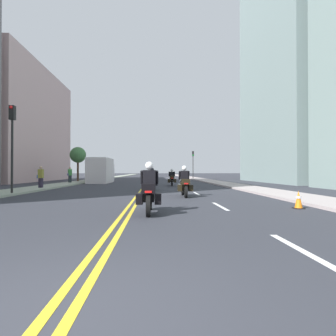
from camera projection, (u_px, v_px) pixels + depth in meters
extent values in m
plane|color=#2C2E35|center=(150.00, 179.00, 50.44)|extent=(264.00, 264.00, 0.00)
cube|color=gray|center=(106.00, 178.00, 50.08)|extent=(2.53, 144.00, 0.12)
cube|color=#A89B99|center=(194.00, 178.00, 50.80)|extent=(2.53, 144.00, 0.12)
cube|color=yellow|center=(150.00, 179.00, 50.43)|extent=(0.12, 132.00, 0.01)
cube|color=yellow|center=(151.00, 179.00, 50.45)|extent=(0.12, 132.00, 0.01)
cube|color=silver|center=(303.00, 251.00, 4.64)|extent=(0.14, 2.40, 0.01)
cube|color=silver|center=(220.00, 206.00, 10.64)|extent=(0.14, 2.40, 0.01)
cube|color=silver|center=(197.00, 194.00, 16.63)|extent=(0.14, 2.40, 0.01)
cube|color=silver|center=(186.00, 188.00, 22.62)|extent=(0.14, 2.40, 0.01)
cube|color=silver|center=(179.00, 184.00, 28.62)|extent=(0.14, 2.40, 0.01)
cube|color=silver|center=(175.00, 182.00, 34.61)|extent=(0.14, 2.40, 0.01)
cube|color=silver|center=(172.00, 180.00, 40.60)|extent=(0.14, 2.40, 0.01)
cube|color=silver|center=(170.00, 179.00, 46.60)|extent=(0.14, 2.40, 0.01)
cube|color=silver|center=(168.00, 178.00, 52.59)|extent=(0.14, 2.40, 0.01)
cube|color=silver|center=(167.00, 178.00, 58.58)|extent=(0.14, 2.40, 0.01)
cube|color=#C6A4A2|center=(24.00, 125.00, 37.87)|extent=(6.25, 20.36, 15.20)
cube|color=#2D3847|center=(0.00, 153.00, 37.69)|extent=(0.04, 17.10, 0.90)
cube|color=#2D3847|center=(1.00, 122.00, 37.74)|extent=(0.04, 17.10, 0.90)
cube|color=#2D3847|center=(1.00, 91.00, 37.78)|extent=(0.04, 17.10, 0.90)
cube|color=gray|center=(290.00, 67.00, 34.12)|extent=(7.11, 17.01, 28.07)
cube|color=#2D3847|center=(318.00, 125.00, 34.20)|extent=(0.04, 14.29, 0.90)
cube|color=#2D3847|center=(318.00, 0.00, 34.38)|extent=(0.04, 14.29, 0.90)
cylinder|color=black|center=(150.00, 200.00, 9.70)|extent=(0.13, 0.64, 0.64)
cylinder|color=black|center=(148.00, 206.00, 8.16)|extent=(0.13, 0.64, 0.64)
cube|color=silver|center=(150.00, 191.00, 9.70)|extent=(0.14, 0.32, 0.04)
cube|color=black|center=(149.00, 194.00, 8.93)|extent=(0.34, 1.18, 0.40)
cube|color=black|center=(148.00, 189.00, 8.24)|extent=(0.40, 0.37, 0.28)
cube|color=red|center=(148.00, 192.00, 8.05)|extent=(0.20, 0.03, 0.06)
cube|color=black|center=(140.00, 199.00, 8.46)|extent=(0.21, 0.44, 0.32)
cube|color=black|center=(158.00, 199.00, 8.47)|extent=(0.21, 0.44, 0.32)
cube|color=#B2C1CC|center=(150.00, 182.00, 9.43)|extent=(0.36, 0.13, 0.36)
cube|color=black|center=(149.00, 179.00, 8.89)|extent=(0.40, 0.27, 0.57)
cylinder|color=black|center=(142.00, 177.00, 9.03)|extent=(0.10, 0.28, 0.45)
cylinder|color=black|center=(157.00, 177.00, 9.04)|extent=(0.10, 0.28, 0.45)
sphere|color=white|center=(149.00, 166.00, 8.92)|extent=(0.26, 0.26, 0.26)
cylinder|color=black|center=(183.00, 190.00, 15.55)|extent=(0.12, 0.60, 0.60)
cylinder|color=black|center=(186.00, 192.00, 13.91)|extent=(0.12, 0.60, 0.60)
cube|color=silver|center=(183.00, 184.00, 15.55)|extent=(0.14, 0.32, 0.04)
cube|color=black|center=(184.00, 185.00, 14.73)|extent=(0.32, 1.24, 0.40)
cube|color=black|center=(186.00, 182.00, 14.00)|extent=(0.40, 0.36, 0.28)
cube|color=red|center=(186.00, 184.00, 13.81)|extent=(0.20, 0.03, 0.06)
cube|color=black|center=(180.00, 188.00, 14.23)|extent=(0.20, 0.44, 0.32)
cube|color=black|center=(191.00, 188.00, 14.25)|extent=(0.20, 0.44, 0.32)
cube|color=#B2C1CC|center=(183.00, 178.00, 15.26)|extent=(0.36, 0.12, 0.36)
cube|color=black|center=(184.00, 176.00, 14.69)|extent=(0.40, 0.26, 0.58)
cylinder|color=black|center=(180.00, 175.00, 14.83)|extent=(0.10, 0.28, 0.45)
cylinder|color=black|center=(189.00, 175.00, 14.85)|extent=(0.10, 0.28, 0.45)
sphere|color=white|center=(184.00, 168.00, 14.72)|extent=(0.26, 0.26, 0.26)
cylinder|color=black|center=(152.00, 185.00, 20.80)|extent=(0.14, 0.64, 0.64)
cylinder|color=black|center=(152.00, 186.00, 19.15)|extent=(0.14, 0.64, 0.64)
cube|color=silver|center=(152.00, 180.00, 20.80)|extent=(0.14, 0.32, 0.04)
cube|color=black|center=(152.00, 181.00, 19.98)|extent=(0.33, 1.25, 0.40)
cube|color=black|center=(152.00, 179.00, 19.24)|extent=(0.40, 0.36, 0.28)
cube|color=red|center=(152.00, 180.00, 19.05)|extent=(0.20, 0.03, 0.06)
cube|color=black|center=(148.00, 183.00, 19.47)|extent=(0.20, 0.44, 0.32)
cube|color=black|center=(156.00, 183.00, 19.49)|extent=(0.20, 0.44, 0.32)
cube|color=#B2C1CC|center=(152.00, 176.00, 20.51)|extent=(0.36, 0.13, 0.36)
cube|color=black|center=(152.00, 175.00, 19.93)|extent=(0.40, 0.26, 0.51)
cylinder|color=black|center=(149.00, 174.00, 20.07)|extent=(0.10, 0.28, 0.45)
cylinder|color=black|center=(156.00, 174.00, 20.09)|extent=(0.10, 0.28, 0.45)
sphere|color=black|center=(152.00, 170.00, 19.97)|extent=(0.26, 0.26, 0.26)
cylinder|color=black|center=(172.00, 182.00, 26.22)|extent=(0.13, 0.60, 0.60)
cylinder|color=black|center=(172.00, 183.00, 24.62)|extent=(0.13, 0.60, 0.60)
cube|color=silver|center=(172.00, 179.00, 26.22)|extent=(0.15, 0.32, 0.04)
cube|color=black|center=(172.00, 179.00, 25.42)|extent=(0.36, 1.22, 0.40)
cube|color=black|center=(172.00, 177.00, 24.70)|extent=(0.41, 0.37, 0.28)
cube|color=red|center=(172.00, 178.00, 24.51)|extent=(0.20, 0.04, 0.06)
cube|color=black|center=(169.00, 181.00, 24.94)|extent=(0.21, 0.45, 0.32)
cube|color=black|center=(175.00, 181.00, 24.94)|extent=(0.21, 0.45, 0.32)
cube|color=#B2C1CC|center=(172.00, 175.00, 25.94)|extent=(0.36, 0.13, 0.36)
cube|color=black|center=(172.00, 175.00, 25.38)|extent=(0.41, 0.27, 0.51)
cylinder|color=black|center=(169.00, 174.00, 25.52)|extent=(0.11, 0.28, 0.45)
cylinder|color=black|center=(174.00, 174.00, 25.53)|extent=(0.11, 0.28, 0.45)
sphere|color=white|center=(172.00, 170.00, 25.41)|extent=(0.26, 0.26, 0.26)
cylinder|color=black|center=(152.00, 180.00, 31.53)|extent=(0.15, 0.65, 0.65)
cylinder|color=black|center=(153.00, 181.00, 29.92)|extent=(0.15, 0.65, 0.65)
cube|color=silver|center=(152.00, 177.00, 31.53)|extent=(0.16, 0.33, 0.04)
cube|color=black|center=(153.00, 178.00, 30.73)|extent=(0.39, 1.25, 0.40)
cube|color=black|center=(153.00, 176.00, 30.00)|extent=(0.42, 0.38, 0.28)
cube|color=red|center=(153.00, 177.00, 29.81)|extent=(0.20, 0.04, 0.06)
cube|color=black|center=(150.00, 179.00, 30.21)|extent=(0.22, 0.45, 0.32)
cube|color=black|center=(155.00, 179.00, 30.27)|extent=(0.22, 0.45, 0.32)
cube|color=#B2C1CC|center=(152.00, 174.00, 31.25)|extent=(0.37, 0.14, 0.36)
cube|color=black|center=(153.00, 173.00, 30.68)|extent=(0.41, 0.28, 0.58)
cylinder|color=black|center=(150.00, 173.00, 30.81)|extent=(0.12, 0.29, 0.45)
cylinder|color=black|center=(155.00, 173.00, 30.86)|extent=(0.12, 0.29, 0.45)
sphere|color=white|center=(153.00, 170.00, 30.72)|extent=(0.26, 0.26, 0.26)
cube|color=black|center=(299.00, 208.00, 9.95)|extent=(0.33, 0.33, 0.03)
cone|color=orange|center=(299.00, 199.00, 9.95)|extent=(0.27, 0.27, 0.61)
cylinder|color=white|center=(299.00, 197.00, 9.95)|extent=(0.18, 0.18, 0.08)
cylinder|color=black|center=(12.00, 157.00, 15.64)|extent=(0.12, 0.12, 4.27)
cube|color=black|center=(12.00, 113.00, 15.67)|extent=(0.28, 0.28, 0.80)
sphere|color=red|center=(11.00, 107.00, 15.52)|extent=(0.18, 0.18, 0.18)
cylinder|color=black|center=(193.00, 167.00, 46.15)|extent=(0.12, 0.12, 3.90)
cube|color=black|center=(193.00, 154.00, 46.18)|extent=(0.28, 0.28, 0.80)
sphere|color=green|center=(193.00, 155.00, 46.02)|extent=(0.18, 0.18, 0.18)
cube|color=#222C30|center=(70.00, 180.00, 30.19)|extent=(0.34, 0.34, 0.87)
cube|color=#3E9245|center=(70.00, 172.00, 30.20)|extent=(0.41, 0.41, 0.69)
sphere|color=tan|center=(70.00, 168.00, 30.21)|extent=(0.22, 0.22, 0.22)
cube|color=#4B3977|center=(68.00, 175.00, 30.03)|extent=(0.18, 0.18, 0.24)
cube|color=#2A2437|center=(41.00, 184.00, 20.79)|extent=(0.32, 0.26, 0.83)
cube|color=olive|center=(41.00, 174.00, 20.80)|extent=(0.40, 0.29, 0.66)
sphere|color=tan|center=(41.00, 168.00, 20.80)|extent=(0.22, 0.22, 0.22)
cube|color=blue|center=(38.00, 177.00, 20.83)|extent=(0.18, 0.13, 0.24)
cylinder|color=#4E3425|center=(78.00, 171.00, 34.68)|extent=(0.24, 0.24, 2.68)
sphere|color=#3E6E3E|center=(78.00, 155.00, 34.70)|extent=(1.96, 1.96, 1.96)
cube|color=silver|center=(105.00, 173.00, 34.70)|extent=(2.00, 1.80, 2.20)
cube|color=silver|center=(100.00, 171.00, 31.71)|extent=(2.20, 5.20, 2.80)
cylinder|color=black|center=(105.00, 178.00, 34.29)|extent=(2.00, 0.90, 0.90)
cylinder|color=black|center=(98.00, 179.00, 30.10)|extent=(2.00, 0.90, 0.90)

